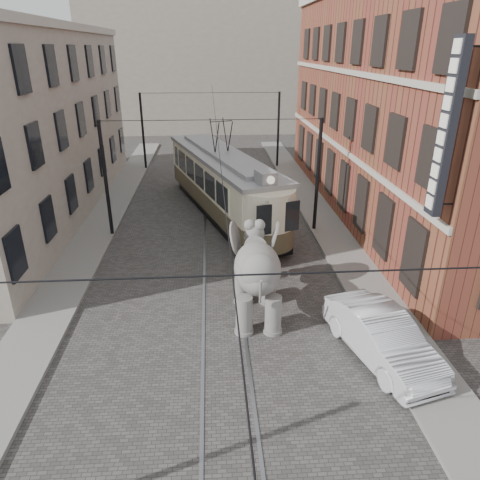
{
  "coord_description": "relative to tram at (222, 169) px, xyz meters",
  "views": [
    {
      "loc": [
        -0.3,
        -16.03,
        9.17
      ],
      "look_at": [
        0.78,
        0.18,
        2.1
      ],
      "focal_mm": 33.22,
      "sensor_mm": 36.0,
      "label": 1
    }
  ],
  "objects": [
    {
      "name": "elephant",
      "position": [
        0.92,
        -11.2,
        -1.17
      ],
      "size": [
        3.01,
        5.21,
        3.12
      ],
      "primitive_type": null,
      "rotation": [
        0.0,
        0.0,
        -0.04
      ],
      "color": "slate",
      "rests_on": "ground"
    },
    {
      "name": "sidewalk_left",
      "position": [
        -6.82,
        -9.06,
        -2.66
      ],
      "size": [
        2.0,
        60.0,
        0.15
      ],
      "primitive_type": "cube",
      "color": "slate",
      "rests_on": "ground"
    },
    {
      "name": "catenary",
      "position": [
        -0.52,
        -4.06,
        0.26
      ],
      "size": [
        11.0,
        30.2,
        6.0
      ],
      "primitive_type": null,
      "color": "black",
      "rests_on": "ground"
    },
    {
      "name": "ground",
      "position": [
        -0.32,
        -9.06,
        -2.74
      ],
      "size": [
        120.0,
        120.0,
        0.0
      ],
      "primitive_type": "plane",
      "color": "#484543"
    },
    {
      "name": "distant_block",
      "position": [
        -0.32,
        30.94,
        4.26
      ],
      "size": [
        28.0,
        10.0,
        14.0
      ],
      "primitive_type": "cube",
      "color": "gray",
      "rests_on": "ground"
    },
    {
      "name": "parked_car",
      "position": [
        4.63,
        -13.8,
        -1.95
      ],
      "size": [
        2.84,
        5.02,
        1.57
      ],
      "primitive_type": "imported",
      "rotation": [
        0.0,
        0.0,
        0.26
      ],
      "color": "#BBBAC0",
      "rests_on": "ground"
    },
    {
      "name": "stucco_building",
      "position": [
        -11.32,
        0.94,
        2.26
      ],
      "size": [
        7.0,
        24.0,
        10.0
      ],
      "primitive_type": "cube",
      "color": "gray",
      "rests_on": "ground"
    },
    {
      "name": "tram_rails",
      "position": [
        -0.32,
        -9.06,
        -2.72
      ],
      "size": [
        1.54,
        80.0,
        0.02
      ],
      "primitive_type": null,
      "color": "slate",
      "rests_on": "ground"
    },
    {
      "name": "sidewalk_right",
      "position": [
        5.68,
        -9.06,
        -2.66
      ],
      "size": [
        2.0,
        60.0,
        0.15
      ],
      "primitive_type": "cube",
      "color": "slate",
      "rests_on": "ground"
    },
    {
      "name": "brick_building",
      "position": [
        10.68,
        -0.06,
        3.26
      ],
      "size": [
        8.0,
        26.0,
        12.0
      ],
      "primitive_type": "cube",
      "color": "brown",
      "rests_on": "ground"
    },
    {
      "name": "tram",
      "position": [
        0.0,
        0.0,
        0.0
      ],
      "size": [
        6.82,
        14.01,
        5.47
      ],
      "primitive_type": null,
      "rotation": [
        0.0,
        0.0,
        0.3
      ],
      "color": "beige",
      "rests_on": "ground"
    }
  ]
}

